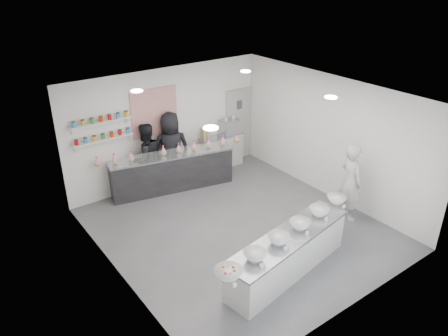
{
  "coord_description": "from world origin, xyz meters",
  "views": [
    {
      "loc": [
        -5.05,
        -6.31,
        5.41
      ],
      "look_at": [
        -0.11,
        0.4,
        1.36
      ],
      "focal_mm": 35.0,
      "sensor_mm": 36.0,
      "label": 1
    }
  ],
  "objects_px": {
    "back_bar": "(172,172)",
    "staff_left": "(146,159)",
    "espresso_ledge": "(221,151)",
    "staff_right": "(171,149)",
    "woman_prep": "(351,182)",
    "prep_counter": "(288,254)",
    "espresso_machine": "(230,127)"
  },
  "relations": [
    {
      "from": "prep_counter",
      "to": "espresso_machine",
      "type": "relative_size",
      "value": 5.62
    },
    {
      "from": "prep_counter",
      "to": "staff_right",
      "type": "relative_size",
      "value": 1.52
    },
    {
      "from": "back_bar",
      "to": "woman_prep",
      "type": "distance_m",
      "value": 4.36
    },
    {
      "from": "back_bar",
      "to": "staff_right",
      "type": "xyz_separation_m",
      "value": [
        0.14,
        0.25,
        0.49
      ]
    },
    {
      "from": "woman_prep",
      "to": "prep_counter",
      "type": "bearing_deg",
      "value": 117.57
    },
    {
      "from": "prep_counter",
      "to": "espresso_ledge",
      "type": "distance_m",
      "value": 4.78
    },
    {
      "from": "espresso_ledge",
      "to": "espresso_machine",
      "type": "xyz_separation_m",
      "value": [
        0.28,
        0.0,
        0.67
      ]
    },
    {
      "from": "prep_counter",
      "to": "espresso_machine",
      "type": "xyz_separation_m",
      "value": [
        2.0,
        4.47,
        0.73
      ]
    },
    {
      "from": "staff_right",
      "to": "staff_left",
      "type": "bearing_deg",
      "value": 18.88
    },
    {
      "from": "espresso_machine",
      "to": "prep_counter",
      "type": "bearing_deg",
      "value": -114.09
    },
    {
      "from": "back_bar",
      "to": "staff_left",
      "type": "xyz_separation_m",
      "value": [
        -0.58,
        0.25,
        0.43
      ]
    },
    {
      "from": "espresso_machine",
      "to": "staff_right",
      "type": "height_order",
      "value": "staff_right"
    },
    {
      "from": "espresso_ledge",
      "to": "staff_left",
      "type": "relative_size",
      "value": 0.69
    },
    {
      "from": "staff_left",
      "to": "staff_right",
      "type": "xyz_separation_m",
      "value": [
        0.72,
        0.0,
        0.07
      ]
    },
    {
      "from": "espresso_machine",
      "to": "woman_prep",
      "type": "bearing_deg",
      "value": -83.44
    },
    {
      "from": "espresso_ledge",
      "to": "back_bar",
      "type": "bearing_deg",
      "value": -169.66
    },
    {
      "from": "espresso_ledge",
      "to": "woman_prep",
      "type": "bearing_deg",
      "value": -79.34
    },
    {
      "from": "espresso_ledge",
      "to": "woman_prep",
      "type": "xyz_separation_m",
      "value": [
        0.73,
        -3.87,
        0.44
      ]
    },
    {
      "from": "woman_prep",
      "to": "back_bar",
      "type": "bearing_deg",
      "value": 49.08
    },
    {
      "from": "prep_counter",
      "to": "back_bar",
      "type": "distance_m",
      "value": 4.14
    },
    {
      "from": "prep_counter",
      "to": "woman_prep",
      "type": "relative_size",
      "value": 1.65
    },
    {
      "from": "prep_counter",
      "to": "staff_right",
      "type": "bearing_deg",
      "value": 79.34
    },
    {
      "from": "staff_left",
      "to": "woman_prep",
      "type": "bearing_deg",
      "value": 128.37
    },
    {
      "from": "woman_prep",
      "to": "staff_right",
      "type": "height_order",
      "value": "staff_right"
    },
    {
      "from": "back_bar",
      "to": "staff_left",
      "type": "relative_size",
      "value": 1.72
    },
    {
      "from": "espresso_ledge",
      "to": "staff_right",
      "type": "xyz_separation_m",
      "value": [
        -1.64,
        -0.07,
        0.51
      ]
    },
    {
      "from": "espresso_machine",
      "to": "espresso_ledge",
      "type": "bearing_deg",
      "value": 180.0
    },
    {
      "from": "back_bar",
      "to": "staff_left",
      "type": "height_order",
      "value": "staff_left"
    },
    {
      "from": "espresso_machine",
      "to": "woman_prep",
      "type": "height_order",
      "value": "woman_prep"
    },
    {
      "from": "back_bar",
      "to": "staff_left",
      "type": "bearing_deg",
      "value": 168.83
    },
    {
      "from": "staff_right",
      "to": "espresso_machine",
      "type": "bearing_deg",
      "value": -158.89
    },
    {
      "from": "espresso_machine",
      "to": "woman_prep",
      "type": "xyz_separation_m",
      "value": [
        0.44,
        -3.87,
        -0.23
      ]
    }
  ]
}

